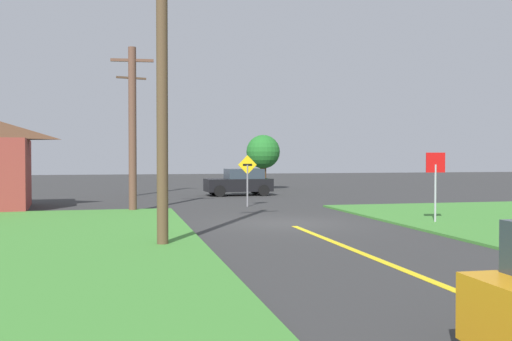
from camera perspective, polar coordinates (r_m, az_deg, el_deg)
ground_plane at (r=20.48m, az=2.99°, el=-5.20°), size 120.00×120.00×0.00m
lane_stripe_center at (r=13.06m, az=12.89°, el=-8.95°), size 0.20×14.00×0.01m
stop_sign at (r=20.97m, az=17.29°, el=-0.37°), size 0.69×0.10×2.49m
car_approaching_junction at (r=35.06m, az=-1.62°, el=-1.17°), size 4.05×2.19×1.62m
utility_pole_near at (r=15.30m, az=-9.25°, el=9.66°), size 1.77×0.59×8.86m
utility_pole_mid at (r=25.25m, az=-12.09°, el=4.19°), size 1.80×0.33×7.01m
utility_pole_far at (r=35.37m, az=-12.18°, el=3.88°), size 1.78×0.55×7.67m
direction_sign at (r=27.09m, az=-0.85°, el=-0.42°), size 0.91×0.08×2.42m
oak_tree_left at (r=41.40m, az=0.71°, el=1.80°), size 2.41×2.41×3.92m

